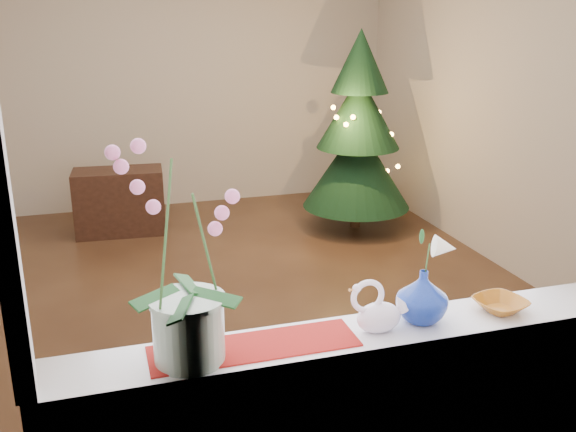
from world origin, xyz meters
name	(u,v)px	position (x,y,z in m)	size (l,w,h in m)	color
ground	(228,296)	(0.00, 0.00, 0.00)	(5.00, 5.00, 0.00)	#331E14
wall_back	(174,76)	(0.00, 2.50, 1.35)	(4.50, 0.10, 2.70)	beige
wall_front	(381,226)	(0.00, -2.50, 1.35)	(4.50, 0.10, 2.70)	beige
wall_right	(512,99)	(2.25, 0.00, 1.35)	(0.10, 5.00, 2.70)	beige
windowsill	(360,336)	(0.00, -2.37, 0.90)	(2.20, 0.26, 0.04)	white
window_frame	(382,112)	(0.00, -2.47, 1.70)	(2.22, 0.06, 1.60)	white
runner	(255,346)	(-0.38, -2.37, 0.92)	(0.70, 0.20, 0.01)	maroon
orchid_pot	(185,255)	(-0.60, -2.39, 1.28)	(0.25, 0.25, 0.72)	silver
swan	(379,306)	(0.06, -2.38, 1.01)	(0.22, 0.10, 0.19)	white
blue_vase	(423,292)	(0.24, -2.36, 1.03)	(0.21, 0.21, 0.22)	navy
lily	(426,241)	(0.24, -2.36, 1.23)	(0.12, 0.07, 0.17)	white
paperweight	(425,315)	(0.24, -2.39, 0.96)	(0.07, 0.07, 0.07)	silver
amber_dish	(500,306)	(0.57, -2.37, 0.94)	(0.16, 0.16, 0.04)	#965412
xmas_tree	(358,132)	(1.50, 1.21, 0.92)	(1.01, 1.01, 1.85)	black
side_table	(120,202)	(-0.66, 1.69, 0.30)	(0.80, 0.40, 0.60)	black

